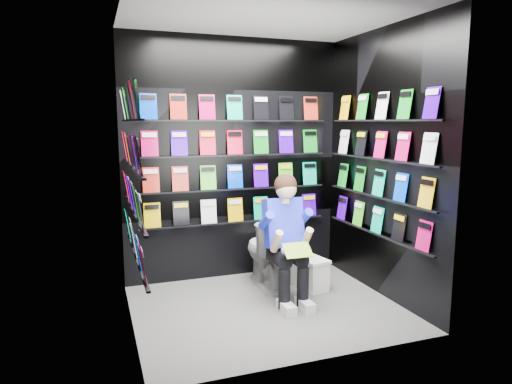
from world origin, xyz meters
name	(u,v)px	position (x,y,z in m)	size (l,w,h in m)	color
floor	(267,308)	(0.00, 0.00, 0.00)	(2.40, 2.40, 0.00)	#575754
ceiling	(268,15)	(0.00, 0.00, 2.60)	(2.40, 2.40, 0.00)	white
wall_back	(234,160)	(0.00, 1.00, 1.30)	(2.40, 0.04, 2.60)	black
wall_front	(320,182)	(0.00, -1.00, 1.30)	(2.40, 0.04, 2.60)	black
wall_left	(127,174)	(-1.20, 0.00, 1.30)	(0.04, 2.00, 2.60)	black
wall_right	(382,164)	(1.20, 0.00, 1.30)	(0.04, 2.00, 2.60)	black
comics_back	(235,159)	(0.00, 0.97, 1.31)	(2.10, 0.06, 1.37)	#B90B55
comics_left	(131,173)	(-1.17, 0.00, 1.31)	(0.06, 1.70, 1.37)	#B90B55
comics_right	(380,164)	(1.17, 0.00, 1.31)	(0.06, 1.70, 1.37)	#B90B55
toilet	(268,252)	(0.22, 0.55, 0.37)	(0.42, 0.75, 0.73)	white
longbox	(310,274)	(0.61, 0.34, 0.15)	(0.22, 0.39, 0.29)	white
longbox_lid	(310,259)	(0.61, 0.34, 0.31)	(0.24, 0.41, 0.03)	white
reader	(282,224)	(0.22, 0.17, 0.74)	(0.48, 0.70, 1.29)	#1620E0
held_comic	(298,250)	(0.22, -0.18, 0.58)	(0.25, 0.01, 0.17)	green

